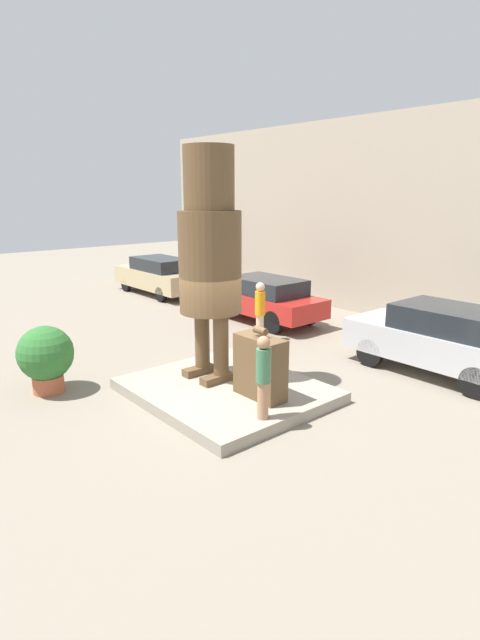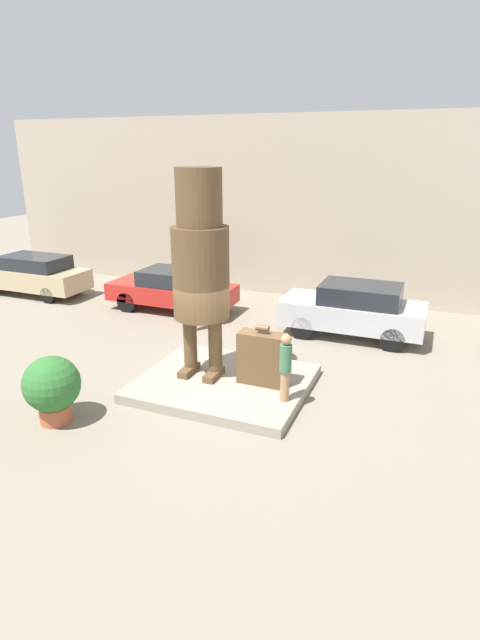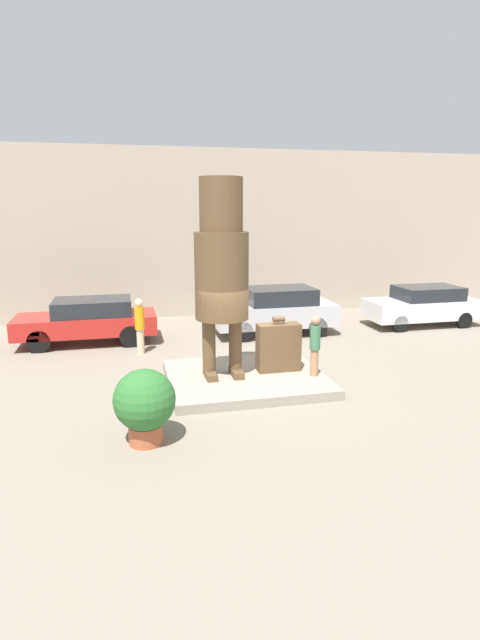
{
  "view_description": "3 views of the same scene",
  "coord_description": "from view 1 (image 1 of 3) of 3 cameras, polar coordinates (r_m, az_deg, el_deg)",
  "views": [
    {
      "loc": [
        7.8,
        -6.26,
        4.26
      ],
      "look_at": [
        0.33,
        0.11,
        1.73
      ],
      "focal_mm": 28.0,
      "sensor_mm": 36.0,
      "label": 1
    },
    {
      "loc": [
        4.51,
        -10.05,
        5.54
      ],
      "look_at": [
        0.3,
        0.27,
        1.7
      ],
      "focal_mm": 28.0,
      "sensor_mm": 36.0,
      "label": 2
    },
    {
      "loc": [
        -2.95,
        -11.91,
        4.48
      ],
      "look_at": [
        -0.19,
        -0.14,
        1.72
      ],
      "focal_mm": 28.0,
      "sensor_mm": 36.0,
      "label": 3
    }
  ],
  "objects": [
    {
      "name": "parked_car_silver",
      "position": [
        12.76,
        21.98,
        -1.95
      ],
      "size": [
        4.3,
        1.79,
        1.67
      ],
      "rotation": [
        0.0,
        0.0,
        3.14
      ],
      "color": "#B7B7BC",
      "rests_on": "ground_plane"
    },
    {
      "name": "parked_car_tan",
      "position": [
        21.52,
        -9.28,
        5.09
      ],
      "size": [
        4.65,
        1.7,
        1.57
      ],
      "rotation": [
        0.0,
        0.0,
        3.14
      ],
      "color": "tan",
      "rests_on": "ground_plane"
    },
    {
      "name": "building_backdrop",
      "position": [
        16.91,
        22.4,
        10.42
      ],
      "size": [
        28.0,
        0.6,
        6.76
      ],
      "color": "tan",
      "rests_on": "ground_plane"
    },
    {
      "name": "planter_pot",
      "position": [
        11.56,
        -21.32,
        -3.85
      ],
      "size": [
        1.19,
        1.19,
        1.48
      ],
      "color": "#AD5638",
      "rests_on": "ground_plane"
    },
    {
      "name": "tourist",
      "position": [
        8.98,
        2.67,
        -6.2
      ],
      "size": [
        0.27,
        0.27,
        1.57
      ],
      "color": "#A87A56",
      "rests_on": "pedestal"
    },
    {
      "name": "giant_suitcase",
      "position": [
        9.99,
        2.31,
        -5.37
      ],
      "size": [
        1.12,
        0.48,
        1.46
      ],
      "color": "brown",
      "rests_on": "pedestal"
    },
    {
      "name": "ground_plane",
      "position": [
        10.87,
        -1.59,
        -8.61
      ],
      "size": [
        60.0,
        60.0,
        0.0
      ],
      "primitive_type": "plane",
      "color": "gray"
    },
    {
      "name": "parked_car_red",
      "position": [
        16.76,
        2.63,
        2.57
      ],
      "size": [
        4.54,
        1.78,
        1.49
      ],
      "rotation": [
        0.0,
        0.0,
        3.14
      ],
      "color": "#B2231E",
      "rests_on": "ground_plane"
    },
    {
      "name": "worker_hivis",
      "position": [
        14.48,
        2.31,
        1.26
      ],
      "size": [
        0.3,
        0.3,
        1.74
      ],
      "color": "beige",
      "rests_on": "ground_plane"
    },
    {
      "name": "statue_figure",
      "position": [
        10.58,
        -3.46,
        8.25
      ],
      "size": [
        1.33,
        1.33,
        4.93
      ],
      "color": "brown",
      "rests_on": "pedestal"
    },
    {
      "name": "pedestal",
      "position": [
        10.82,
        -1.59,
        -8.04
      ],
      "size": [
        3.99,
        3.43,
        0.24
      ],
      "color": "gray",
      "rests_on": "ground_plane"
    }
  ]
}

